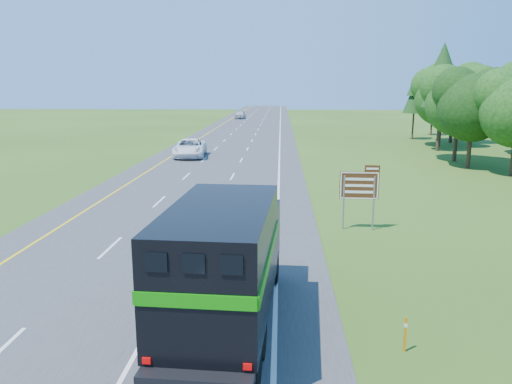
% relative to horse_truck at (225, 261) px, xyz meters
% --- Properties ---
extents(road, '(15.00, 260.00, 0.04)m').
position_rel_horse_truck_xyz_m(road, '(-4.06, 46.06, -2.05)').
color(road, '#38383A').
rests_on(road, ground).
extents(lane_markings, '(11.15, 260.00, 0.01)m').
position_rel_horse_truck_xyz_m(lane_markings, '(-4.06, 46.06, -2.03)').
color(lane_markings, yellow).
rests_on(lane_markings, road).
extents(horse_truck, '(3.15, 8.71, 3.80)m').
position_rel_horse_truck_xyz_m(horse_truck, '(0.00, 0.00, 0.00)').
color(horse_truck, black).
rests_on(horse_truck, road).
extents(white_suv, '(3.54, 6.75, 1.81)m').
position_rel_horse_truck_xyz_m(white_suv, '(-7.58, 36.11, -1.12)').
color(white_suv, white).
rests_on(white_suv, road).
extents(far_car, '(2.37, 5.22, 1.74)m').
position_rel_horse_truck_xyz_m(far_car, '(-7.52, 98.36, -1.16)').
color(far_car, '#BBBCC3').
rests_on(far_car, road).
extents(exit_sign, '(1.91, 0.15, 3.24)m').
position_rel_horse_truck_xyz_m(exit_sign, '(5.46, 10.62, 0.04)').
color(exit_sign, gray).
rests_on(exit_sign, ground).
extents(delineator, '(0.08, 0.04, 0.99)m').
position_rel_horse_truck_xyz_m(delineator, '(4.93, -1.16, -1.54)').
color(delineator, orange).
rests_on(delineator, ground).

